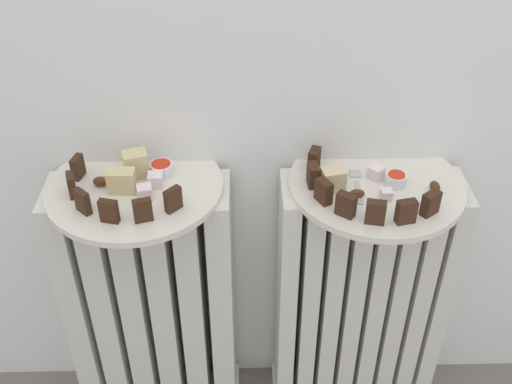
{
  "coord_description": "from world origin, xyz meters",
  "views": [
    {
      "loc": [
        -0.02,
        -0.59,
        1.24
      ],
      "look_at": [
        0.0,
        0.28,
        0.59
      ],
      "focal_mm": 43.15,
      "sensor_mm": 36.0,
      "label": 1
    }
  ],
  "objects": [
    {
      "name": "dark_cake_slice_left_3",
      "position": [
        -0.24,
        0.18,
        0.63
      ],
      "size": [
        0.03,
        0.02,
        0.04
      ],
      "primitive_type": "cube",
      "rotation": [
        0.0,
        0.0,
        -0.24
      ],
      "color": "#382114",
      "rests_on": "plate_left"
    },
    {
      "name": "marble_cake_slice_left_0",
      "position": [
        -0.23,
        0.26,
        0.63
      ],
      "size": [
        0.05,
        0.03,
        0.04
      ],
      "primitive_type": "cube",
      "rotation": [
        0.0,
        0.0,
        -0.03
      ],
      "color": "beige",
      "rests_on": "plate_left"
    },
    {
      "name": "dark_cake_slice_left_2",
      "position": [
        -0.28,
        0.21,
        0.63
      ],
      "size": [
        0.03,
        0.03,
        0.04
      ],
      "primitive_type": "cube",
      "rotation": [
        0.0,
        0.0,
        -0.77
      ],
      "color": "#382114",
      "rests_on": "plate_left"
    },
    {
      "name": "dark_cake_slice_left_1",
      "position": [
        -0.31,
        0.25,
        0.63
      ],
      "size": [
        0.02,
        0.03,
        0.04
      ],
      "primitive_type": "cube",
      "rotation": [
        0.0,
        0.0,
        -1.29
      ],
      "color": "#382114",
      "rests_on": "plate_left"
    },
    {
      "name": "medjool_date_right_1",
      "position": [
        0.15,
        0.29,
        0.62
      ],
      "size": [
        0.02,
        0.03,
        0.02
      ],
      "primitive_type": "ellipsoid",
      "rotation": [
        0.0,
        0.0,
        1.41
      ],
      "color": "#4C2814",
      "rests_on": "plate_right"
    },
    {
      "name": "turkish_delight_right_0",
      "position": [
        0.21,
        0.29,
        0.62
      ],
      "size": [
        0.03,
        0.03,
        0.02
      ],
      "primitive_type": "cube",
      "rotation": [
        0.0,
        0.0,
        0.76
      ],
      "color": "white",
      "rests_on": "plate_right"
    },
    {
      "name": "plate_right",
      "position": [
        0.21,
        0.28,
        0.6
      ],
      "size": [
        0.31,
        0.31,
        0.01
      ],
      "primitive_type": "cylinder",
      "color": "silver",
      "rests_on": "radiator_right"
    },
    {
      "name": "radiator_right",
      "position": [
        0.21,
        0.28,
        0.29
      ],
      "size": [
        0.34,
        0.12,
        0.6
      ],
      "color": "silver",
      "rests_on": "ground_plane"
    },
    {
      "name": "jam_bowl_left",
      "position": [
        -0.17,
        0.31,
        0.62
      ],
      "size": [
        0.04,
        0.04,
        0.02
      ],
      "color": "white",
      "rests_on": "plate_left"
    },
    {
      "name": "turkish_delight_left_0",
      "position": [
        -0.19,
        0.24,
        0.62
      ],
      "size": [
        0.03,
        0.03,
        0.02
      ],
      "primitive_type": "cube",
      "rotation": [
        0.0,
        0.0,
        0.21
      ],
      "color": "white",
      "rests_on": "plate_left"
    },
    {
      "name": "medjool_date_left_0",
      "position": [
        -0.25,
        0.21,
        0.62
      ],
      "size": [
        0.03,
        0.01,
        0.02
      ],
      "primitive_type": "ellipsoid",
      "rotation": [
        0.0,
        0.0,
        3.13
      ],
      "color": "#4C2814",
      "rests_on": "plate_left"
    },
    {
      "name": "marble_cake_slice_right_0",
      "position": [
        0.13,
        0.26,
        0.63
      ],
      "size": [
        0.04,
        0.04,
        0.04
      ],
      "primitive_type": "cube",
      "rotation": [
        0.0,
        0.0,
        0.23
      ],
      "color": "beige",
      "rests_on": "plate_right"
    },
    {
      "name": "marble_cake_slice_left_1",
      "position": [
        -0.21,
        0.31,
        0.63
      ],
      "size": [
        0.05,
        0.04,
        0.05
      ],
      "primitive_type": "cube",
      "rotation": [
        0.0,
        0.0,
        0.3
      ],
      "color": "beige",
      "rests_on": "plate_left"
    },
    {
      "name": "dark_cake_slice_right_2",
      "position": [
        0.11,
        0.23,
        0.63
      ],
      "size": [
        0.03,
        0.04,
        0.04
      ],
      "primitive_type": "cube",
      "rotation": [
        0.0,
        0.0,
        -1.07
      ],
      "color": "#382114",
      "rests_on": "plate_right"
    },
    {
      "name": "dark_cake_slice_right_0",
      "position": [
        0.11,
        0.32,
        0.63
      ],
      "size": [
        0.03,
        0.04,
        0.04
      ],
      "primitive_type": "cube",
      "rotation": [
        0.0,
        0.0,
        -1.93
      ],
      "color": "#382114",
      "rests_on": "plate_right"
    },
    {
      "name": "dark_cake_slice_right_6",
      "position": [
        0.28,
        0.19,
        0.63
      ],
      "size": [
        0.04,
        0.03,
        0.04
      ],
      "primitive_type": "cube",
      "rotation": [
        0.0,
        0.0,
        0.65
      ],
      "color": "#382114",
      "rests_on": "plate_right"
    },
    {
      "name": "dark_cake_slice_right_4",
      "position": [
        0.19,
        0.17,
        0.63
      ],
      "size": [
        0.03,
        0.02,
        0.04
      ],
      "primitive_type": "cube",
      "rotation": [
        0.0,
        0.0,
        -0.21
      ],
      "color": "#382114",
      "rests_on": "plate_right"
    },
    {
      "name": "turkish_delight_left_1",
      "position": [
        -0.17,
        0.27,
        0.62
      ],
      "size": [
        0.03,
        0.03,
        0.03
      ],
      "primitive_type": "cube",
      "rotation": [
        0.0,
        0.0,
        0.05
      ],
      "color": "white",
      "rests_on": "plate_left"
    },
    {
      "name": "medjool_date_left_1",
      "position": [
        -0.27,
        0.28,
        0.62
      ],
      "size": [
        0.03,
        0.02,
        0.02
      ],
      "primitive_type": "ellipsoid",
      "rotation": [
        0.0,
        0.0,
        3.12
      ],
      "color": "#4C2814",
      "rests_on": "plate_left"
    },
    {
      "name": "turkish_delight_right_1",
      "position": [
        0.22,
        0.23,
        0.62
      ],
      "size": [
        0.02,
        0.02,
        0.02
      ],
      "primitive_type": "cube",
      "rotation": [
        0.0,
        0.0,
        0.03
      ],
      "color": "white",
      "rests_on": "plate_right"
    },
    {
      "name": "plate_left",
      "position": [
        -0.21,
        0.28,
        0.6
      ],
      "size": [
        0.31,
        0.31,
        0.01
      ],
      "primitive_type": "cylinder",
      "color": "silver",
      "rests_on": "radiator_left"
    },
    {
      "name": "dark_cake_slice_right_5",
      "position": [
        0.24,
        0.17,
        0.63
      ],
      "size": [
        0.03,
        0.02,
        0.04
      ],
      "primitive_type": "cube",
      "rotation": [
        0.0,
        0.0,
        0.22
      ],
      "color": "#382114",
      "rests_on": "plate_right"
    },
    {
      "name": "radiator_left",
      "position": [
        -0.21,
        0.28,
        0.29
      ],
      "size": [
        0.34,
        0.12,
        0.6
      ],
      "color": "silver",
      "rests_on": "ground_plane"
    },
    {
      "name": "medjool_date_right_2",
      "position": [
        0.24,
        0.36,
        0.62
      ],
      "size": [
        0.03,
        0.03,
        0.02
      ],
      "primitive_type": "ellipsoid",
      "rotation": [
        0.0,
        0.0,
        0.67
      ],
      "color": "#4C2814",
      "rests_on": "plate_right"
    },
    {
      "name": "medjool_date_right_0",
      "position": [
        0.17,
        0.23,
        0.62
      ],
      "size": [
        0.03,
        0.02,
        0.02
      ],
      "primitive_type": "ellipsoid",
      "rotation": [
        0.0,
        0.0,
        3.13
      ],
      "color": "#4C2814",
      "rests_on": "plate_right"
    },
    {
      "name": "dark_cake_slice_left_4",
      "position": [
        -0.18,
        0.18,
        0.63
      ],
      "size": [
        0.03,
        0.02,
        0.04
      ],
      "primitive_type": "cube",
      "rotation": [
        0.0,
        0.0,
        0.28
      ],
      "color": "#382114",
      "rests_on": "plate_left"
    },
    {
      "name": "dark_cake_slice_left_0",
      "position": [
        -0.31,
        0.31,
        0.63
      ],
      "size": [
        0.02,
        0.03,
        0.04
      ],
      "primitive_type": "cube",
      "rotation": [
        0.0,
        0.0,
        -1.81
      ],
      "color": "#382114",
      "rests_on": "plate_left"
    },
    {
      "name": "dark_cake_slice_right_1",
      "position": [
        0.1,
        0.27,
        0.63
      ],
      "size": [
        0.02,
        0.03,
        0.04
      ],
      "primitive_type": "cube",
      "rotation": [
        0.0,
        0.0,
        -1.5
      ],
      "color": "#382114",
      "rests_on": "plate_right"
    },
    {
      "name": "fork",
      "position": [
        0.18,
        0.27,
        0.61
      ],
      "size": [
        0.02,
        0.1,
        0.0
      ],
      "color": "#B7B7BC",
      "rests_on": "plate_right"
    },
    {
      "name": "medjool_date_right_3",
      "position": [
        0.31,
        0.25,
        0.62
      ],
      "size": [
        0.02,
        0.03,
        0.02
      ],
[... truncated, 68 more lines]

